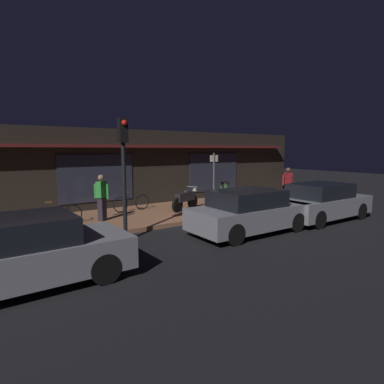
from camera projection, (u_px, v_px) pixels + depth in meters
The scene contains 14 objects.
ground_plane at pixel (232, 225), 11.46m from camera, with size 60.00×60.00×0.00m, color black.
sidewalk_slab at pixel (186, 210), 13.88m from camera, with size 18.00×4.00×0.15m, color brown.
storefront_building at pixel (149, 167), 16.39m from camera, with size 18.00×3.30×3.60m.
motorcycle at pixel (186, 198), 13.46m from camera, with size 1.64×0.79×0.97m.
bicycle_parked at pixel (132, 203), 13.27m from camera, with size 1.66×0.42×0.91m.
bicycle_extra at pixel (57, 215), 10.73m from camera, with size 1.66×0.42×0.91m.
person_photographer at pixel (102, 197), 11.40m from camera, with size 0.44×0.55×1.67m.
person_bystander at pixel (288, 184), 15.78m from camera, with size 0.60×0.43×1.67m.
sign_post at pixel (214, 176), 14.67m from camera, with size 0.44×0.09×2.40m.
trash_bin at pixel (224, 191), 16.13m from camera, with size 0.48×0.48×0.93m.
traffic_light_pole at pixel (123, 158), 9.14m from camera, with size 0.24×0.33×3.60m.
parked_car_near at pixel (20, 253), 6.18m from camera, with size 4.12×1.83×1.42m.
parked_car_far at pixel (249, 212), 10.31m from camera, with size 4.14×1.85×1.42m.
parked_car_across at pixel (321, 202), 12.22m from camera, with size 4.13×1.84×1.42m.
Camera 1 is at (-7.66, -8.30, 2.71)m, focal length 29.73 mm.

